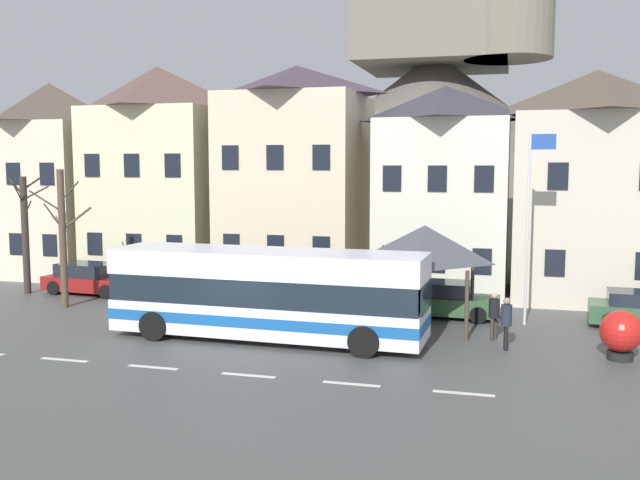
# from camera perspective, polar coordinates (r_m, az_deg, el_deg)

# --- Properties ---
(ground_plane) EXTENTS (40.00, 60.00, 0.07)m
(ground_plane) POSITION_cam_1_polar(r_m,az_deg,el_deg) (23.50, -6.75, -8.65)
(ground_plane) COLOR #4D4F4E
(townhouse_00) EXTENTS (5.87, 6.20, 10.29)m
(townhouse_00) POSITION_cam_1_polar(r_m,az_deg,el_deg) (40.98, -20.84, 4.61)
(townhouse_00) COLOR beige
(townhouse_00) RESTS_ON ground_plane
(townhouse_01) EXTENTS (6.41, 5.41, 10.86)m
(townhouse_01) POSITION_cam_1_polar(r_m,az_deg,el_deg) (37.10, -12.87, 5.18)
(townhouse_01) COLOR beige
(townhouse_01) RESTS_ON ground_plane
(townhouse_02) EXTENTS (6.45, 6.69, 10.73)m
(townhouse_02) POSITION_cam_1_polar(r_m,az_deg,el_deg) (34.92, -1.86, 5.18)
(townhouse_02) COLOR beige
(townhouse_02) RESTS_ON ground_plane
(townhouse_03) EXTENTS (5.77, 6.10, 9.53)m
(townhouse_03) POSITION_cam_1_polar(r_m,az_deg,el_deg) (33.22, 9.99, 4.00)
(townhouse_03) COLOR silver
(townhouse_03) RESTS_ON ground_plane
(townhouse_04) EXTENTS (6.86, 6.89, 10.06)m
(townhouse_04) POSITION_cam_1_polar(r_m,az_deg,el_deg) (33.64, 21.26, 4.15)
(townhouse_04) COLOR beige
(townhouse_04) RESTS_ON ground_plane
(hilltop_castle) EXTENTS (37.87, 37.87, 20.20)m
(hilltop_castle) POSITION_cam_1_polar(r_m,az_deg,el_deg) (54.30, 9.19, 7.72)
(hilltop_castle) COLOR #615853
(hilltop_castle) RESTS_ON ground_plane
(transit_bus) EXTENTS (10.87, 2.91, 3.07)m
(transit_bus) POSITION_cam_1_polar(r_m,az_deg,el_deg) (23.97, -4.29, -4.46)
(transit_bus) COLOR white
(transit_bus) RESTS_ON ground_plane
(bus_shelter) EXTENTS (3.60, 3.60, 3.76)m
(bus_shelter) POSITION_cam_1_polar(r_m,az_deg,el_deg) (25.84, 8.46, -0.35)
(bus_shelter) COLOR #473D33
(bus_shelter) RESTS_ON ground_plane
(parked_car_00) EXTENTS (4.47, 2.30, 1.40)m
(parked_car_00) POSITION_cam_1_polar(r_m,az_deg,el_deg) (34.30, -18.04, -3.00)
(parked_car_00) COLOR maroon
(parked_car_00) RESTS_ON ground_plane
(parked_car_01) EXTENTS (4.47, 2.07, 1.30)m
(parked_car_01) POSITION_cam_1_polar(r_m,az_deg,el_deg) (31.58, -9.21, -3.61)
(parked_car_01) COLOR #2D5639
(parked_car_01) RESTS_ON ground_plane
(parked_car_03) EXTENTS (4.39, 1.95, 1.39)m
(parked_car_03) POSITION_cam_1_polar(r_m,az_deg,el_deg) (28.08, 9.72, -4.77)
(parked_car_03) COLOR #325A33
(parked_car_03) RESTS_ON ground_plane
(pedestrian_00) EXTENTS (0.34, 0.34, 1.70)m
(pedestrian_00) POSITION_cam_1_polar(r_m,az_deg,el_deg) (23.52, 14.85, -6.20)
(pedestrian_00) COLOR black
(pedestrian_00) RESTS_ON ground_plane
(pedestrian_01) EXTENTS (0.30, 0.30, 1.58)m
(pedestrian_01) POSITION_cam_1_polar(r_m,az_deg,el_deg) (25.27, 7.72, -5.53)
(pedestrian_01) COLOR #2D2D38
(pedestrian_01) RESTS_ON ground_plane
(pedestrian_02) EXTENTS (0.36, 0.36, 1.64)m
(pedestrian_02) POSITION_cam_1_polar(r_m,az_deg,el_deg) (24.64, 13.90, -5.64)
(pedestrian_02) COLOR #38332D
(pedestrian_02) RESTS_ON ground_plane
(public_bench) EXTENTS (1.69, 0.48, 0.87)m
(public_bench) POSITION_cam_1_polar(r_m,az_deg,el_deg) (28.16, 9.06, -5.15)
(public_bench) COLOR #473828
(public_bench) RESTS_ON ground_plane
(flagpole) EXTENTS (0.95, 0.10, 7.12)m
(flagpole) POSITION_cam_1_polar(r_m,az_deg,el_deg) (26.94, 16.64, 1.99)
(flagpole) COLOR silver
(flagpole) RESTS_ON ground_plane
(harbour_buoy) EXTENTS (1.28, 1.28, 1.53)m
(harbour_buoy) POSITION_cam_1_polar(r_m,az_deg,el_deg) (23.51, 23.18, -6.92)
(harbour_buoy) COLOR black
(harbour_buoy) RESTS_ON ground_plane
(bare_tree_00) EXTENTS (1.92, 1.60, 5.75)m
(bare_tree_00) POSITION_cam_1_polar(r_m,az_deg,el_deg) (31.09, -20.10, 0.27)
(bare_tree_00) COLOR brown
(bare_tree_00) RESTS_ON ground_plane
(bare_tree_01) EXTENTS (1.34, 1.90, 5.40)m
(bare_tree_01) POSITION_cam_1_polar(r_m,az_deg,el_deg) (35.08, -22.74, 0.59)
(bare_tree_01) COLOR #382D28
(bare_tree_01) RESTS_ON ground_plane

